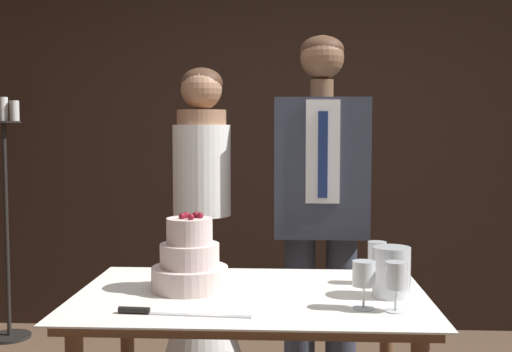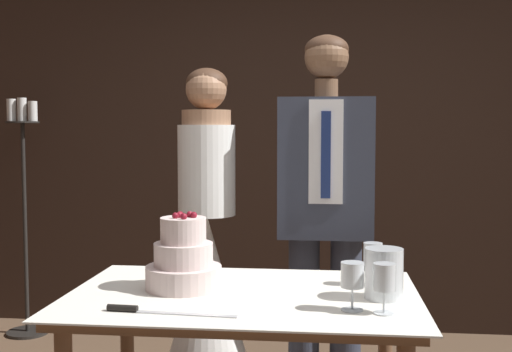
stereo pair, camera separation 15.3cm
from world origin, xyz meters
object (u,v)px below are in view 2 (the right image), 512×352
object	(u,v)px
wine_glass_near	(373,255)
tiered_cake	(183,261)
cake_knife	(146,310)
groom	(325,204)
cake_table	(243,322)
wine_glass_far	(352,276)
wine_glass_middle	(384,280)
candle_stand	(25,211)
hurricane_candle	(384,275)
bride	(207,288)

from	to	relation	value
wine_glass_near	tiered_cake	bearing A→B (deg)	-169.48
cake_knife	groom	distance (m)	1.27
cake_table	cake_knife	bearing A→B (deg)	-135.19
cake_table	wine_glass_far	distance (m)	0.47
wine_glass_middle	candle_stand	xyz separation A→B (m)	(-2.22, 2.10, -0.08)
hurricane_candle	candle_stand	xyz separation A→B (m)	(-2.23, 1.91, -0.05)
tiered_cake	cake_knife	size ratio (longest dim) A/B	0.67
cake_table	groom	size ratio (longest dim) A/B	0.67
wine_glass_near	bride	size ratio (longest dim) A/B	0.09
wine_glass_near	groom	bearing A→B (deg)	104.71
wine_glass_middle	groom	world-z (taller)	groom
wine_glass_far	bride	distance (m)	1.26
tiered_cake	groom	bearing A→B (deg)	57.47
tiered_cake	candle_stand	size ratio (longest dim) A/B	0.18
hurricane_candle	groom	xyz separation A→B (m)	(-0.20, 0.86, 0.14)
groom	wine_glass_middle	bearing A→B (deg)	-79.89
wine_glass_middle	wine_glass_far	distance (m)	0.10
wine_glass_far	candle_stand	xyz separation A→B (m)	(-2.12, 2.07, -0.08)
wine_glass_middle	hurricane_candle	xyz separation A→B (m)	(0.01, 0.18, -0.02)
groom	candle_stand	distance (m)	2.29
cake_table	hurricane_candle	bearing A→B (deg)	-1.98
bride	candle_stand	distance (m)	1.81
wine_glass_near	groom	world-z (taller)	groom
candle_stand	cake_knife	bearing A→B (deg)	-55.95
cake_table	candle_stand	size ratio (longest dim) A/B	0.77
bride	tiered_cake	bearing A→B (deg)	-85.49
cake_table	bride	bearing A→B (deg)	108.80
tiered_cake	cake_knife	distance (m)	0.33
candle_stand	cake_table	bearing A→B (deg)	-47.45
bride	candle_stand	size ratio (longest dim) A/B	1.05
cake_knife	hurricane_candle	distance (m)	0.81
tiered_cake	candle_stand	xyz separation A→B (m)	(-1.52, 1.85, -0.07)
cake_knife	wine_glass_middle	distance (m)	0.76
tiered_cake	wine_glass_far	world-z (taller)	tiered_cake
wine_glass_far	cake_table	bearing A→B (deg)	155.05
hurricane_candle	wine_glass_far	bearing A→B (deg)	-125.66
tiered_cake	wine_glass_middle	world-z (taller)	tiered_cake
bride	candle_stand	bearing A→B (deg)	144.15
wine_glass_far	cake_knife	bearing A→B (deg)	-171.45
cake_knife	wine_glass_near	world-z (taller)	wine_glass_near
cake_knife	wine_glass_middle	size ratio (longest dim) A/B	2.65
wine_glass_far	hurricane_candle	xyz separation A→B (m)	(0.11, 0.16, -0.03)
wine_glass_near	wine_glass_far	xyz separation A→B (m)	(-0.09, -0.35, -0.00)
cake_knife	wine_glass_far	world-z (taller)	wine_glass_far
wine_glass_far	bride	size ratio (longest dim) A/B	0.09
wine_glass_middle	hurricane_candle	world-z (taller)	hurricane_candle
cake_table	tiered_cake	size ratio (longest dim) A/B	4.37
cake_knife	groom	xyz separation A→B (m)	(0.56, 1.12, 0.22)
tiered_cake	wine_glass_middle	size ratio (longest dim) A/B	1.77
cake_table	groom	bearing A→B (deg)	71.19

